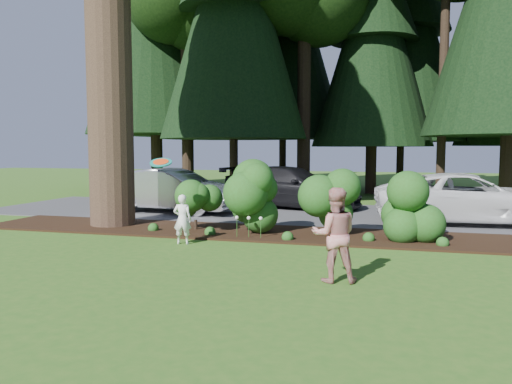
{
  "coord_description": "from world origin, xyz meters",
  "views": [
    {
      "loc": [
        3.02,
        -9.05,
        2.18
      ],
      "look_at": [
        0.33,
        0.77,
        1.3
      ],
      "focal_mm": 35.0,
      "sensor_mm": 36.0,
      "label": 1
    }
  ],
  "objects": [
    {
      "name": "car_dark_suv",
      "position": [
        -0.57,
        8.93,
        0.78
      ],
      "size": [
        5.54,
        3.25,
        1.51
      ],
      "primitive_type": "imported",
      "rotation": [
        0.0,
        0.0,
        1.34
      ],
      "color": "black",
      "rests_on": "driveway"
    },
    {
      "name": "ground",
      "position": [
        0.0,
        0.0,
        0.0
      ],
      "size": [
        80.0,
        80.0,
        0.0
      ],
      "primitive_type": "plane",
      "color": "#2A5919",
      "rests_on": "ground"
    },
    {
      "name": "shrub_row",
      "position": [
        0.77,
        3.14,
        0.81
      ],
      "size": [
        6.53,
        1.6,
        1.61
      ],
      "color": "#234B17",
      "rests_on": "ground"
    },
    {
      "name": "driveway",
      "position": [
        0.0,
        7.5,
        0.01
      ],
      "size": [
        22.0,
        6.0,
        0.03
      ],
      "primitive_type": "cube",
      "color": "#38383A",
      "rests_on": "ground"
    },
    {
      "name": "adult",
      "position": [
        2.13,
        -0.94,
        0.78
      ],
      "size": [
        0.86,
        0.73,
        1.56
      ],
      "primitive_type": "imported",
      "rotation": [
        0.0,
        0.0,
        3.35
      ],
      "color": "#A31517",
      "rests_on": "ground"
    },
    {
      "name": "child",
      "position": [
        -1.6,
        1.43,
        0.57
      ],
      "size": [
        0.45,
        0.33,
        1.15
      ],
      "primitive_type": "imported",
      "rotation": [
        0.0,
        0.0,
        3.29
      ],
      "color": "white",
      "rests_on": "ground"
    },
    {
      "name": "car_silver_wagon",
      "position": [
        -4.17,
        6.51,
        0.77
      ],
      "size": [
        4.64,
        2.03,
        1.48
      ],
      "primitive_type": "imported",
      "rotation": [
        0.0,
        0.0,
        1.47
      ],
      "color": "silver",
      "rests_on": "driveway"
    },
    {
      "name": "frisbee",
      "position": [
        -2.07,
        1.33,
        1.88
      ],
      "size": [
        0.52,
        0.48,
        0.24
      ],
      "color": "#178276",
      "rests_on": "ground"
    },
    {
      "name": "lily_cluster",
      "position": [
        -0.3,
        2.4,
        0.5
      ],
      "size": [
        0.69,
        0.09,
        0.57
      ],
      "color": "#234B17",
      "rests_on": "ground"
    },
    {
      "name": "mulch_bed",
      "position": [
        0.0,
        3.25,
        0.03
      ],
      "size": [
        16.0,
        2.5,
        0.05
      ],
      "primitive_type": "cube",
      "color": "black",
      "rests_on": "ground"
    },
    {
      "name": "car_white_suv",
      "position": [
        5.13,
        6.42,
        0.76
      ],
      "size": [
        5.44,
        2.87,
        1.46
      ],
      "primitive_type": "imported",
      "rotation": [
        0.0,
        0.0,
        1.66
      ],
      "color": "silver",
      "rests_on": "driveway"
    },
    {
      "name": "tree_wall",
      "position": [
        0.25,
        16.38,
        9.5
      ],
      "size": [
        25.66,
        12.15,
        17.09
      ],
      "color": "black",
      "rests_on": "ground"
    }
  ]
}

